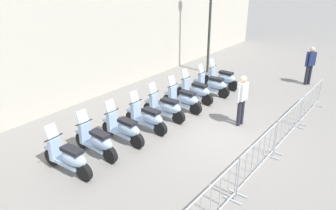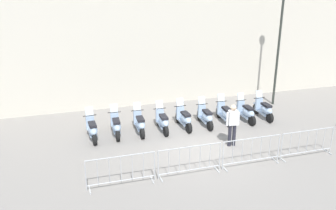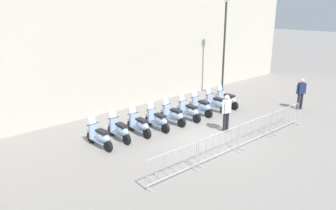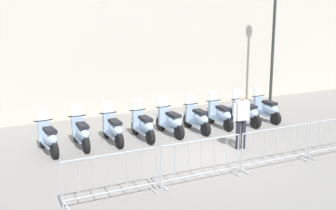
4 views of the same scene
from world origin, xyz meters
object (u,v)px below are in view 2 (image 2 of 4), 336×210
(motorcycle_3, at_px, (163,122))
(barrier_segment_0, at_px, (121,171))
(motorcycle_8, at_px, (264,110))
(street_lamp, at_px, (280,37))
(motorcycle_2, at_px, (140,124))
(motorcycle_6, at_px, (225,114))
(motorcycle_1, at_px, (116,126))
(barrier_segment_3, at_px, (307,143))
(motorcycle_0, at_px, (92,129))
(motorcycle_7, at_px, (246,112))
(motorcycle_4, at_px, (184,119))
(motorcycle_5, at_px, (206,117))
(barrier_segment_2, at_px, (251,152))
(barrier_segment_1, at_px, (190,161))
(officer_near_row_end, at_px, (233,123))

(motorcycle_3, relative_size, barrier_segment_0, 0.78)
(motorcycle_3, distance_m, barrier_segment_0, 4.55)
(motorcycle_3, bearing_deg, motorcycle_8, -6.58)
(barrier_segment_0, relative_size, street_lamp, 0.38)
(motorcycle_2, distance_m, motorcycle_8, 6.06)
(motorcycle_6, bearing_deg, motorcycle_1, 172.77)
(motorcycle_8, bearing_deg, motorcycle_3, 173.42)
(motorcycle_2, bearing_deg, barrier_segment_3, -42.41)
(motorcycle_2, relative_size, motorcycle_8, 1.00)
(barrier_segment_3, distance_m, street_lamp, 6.73)
(motorcycle_0, distance_m, street_lamp, 10.32)
(motorcycle_7, bearing_deg, motorcycle_6, 165.60)
(barrier_segment_3, bearing_deg, motorcycle_4, 124.68)
(motorcycle_5, bearing_deg, motorcycle_7, -7.73)
(motorcycle_5, bearing_deg, motorcycle_6, -0.99)
(barrier_segment_2, bearing_deg, barrier_segment_1, 172.70)
(motorcycle_7, height_order, barrier_segment_2, motorcycle_7)
(barrier_segment_3, bearing_deg, motorcycle_3, 132.33)
(barrier_segment_2, xyz_separation_m, officer_near_row_end, (0.27, 1.62, 0.45))
(motorcycle_5, height_order, officer_near_row_end, officer_near_row_end)
(motorcycle_4, distance_m, officer_near_row_end, 2.59)
(motorcycle_2, height_order, motorcycle_8, same)
(motorcycle_2, bearing_deg, motorcycle_5, -8.28)
(motorcycle_1, height_order, motorcycle_5, same)
(barrier_segment_0, bearing_deg, street_lamp, 24.24)
(barrier_segment_1, relative_size, barrier_segment_2, 1.00)
(motorcycle_4, height_order, street_lamp, street_lamp)
(motorcycle_6, distance_m, barrier_segment_1, 5.05)
(motorcycle_0, height_order, barrier_segment_3, motorcycle_0)
(barrier_segment_3, bearing_deg, barrier_segment_1, 172.70)
(motorcycle_7, distance_m, street_lamp, 4.44)
(barrier_segment_1, bearing_deg, motorcycle_6, 43.76)
(motorcycle_5, height_order, motorcycle_6, same)
(motorcycle_0, xyz_separation_m, barrier_segment_3, (6.97, -4.76, 0.07))
(motorcycle_0, relative_size, motorcycle_6, 1.00)
(motorcycle_5, xyz_separation_m, motorcycle_7, (2.01, -0.27, 0.00))
(motorcycle_0, bearing_deg, motorcycle_3, -7.56)
(motorcycle_2, bearing_deg, motorcycle_3, -10.04)
(motorcycle_1, distance_m, motorcycle_4, 3.03)
(motorcycle_6, bearing_deg, barrier_segment_2, -109.54)
(motorcycle_7, bearing_deg, motorcycle_8, -2.62)
(motorcycle_5, bearing_deg, barrier_segment_1, -126.90)
(barrier_segment_0, relative_size, barrier_segment_2, 1.00)
(motorcycle_1, distance_m, barrier_segment_1, 4.35)
(barrier_segment_2, bearing_deg, motorcycle_1, 129.60)
(motorcycle_1, xyz_separation_m, motorcycle_4, (3.00, -0.44, 0.00))
(barrier_segment_0, bearing_deg, officer_near_row_end, 11.93)
(motorcycle_5, bearing_deg, barrier_segment_0, -146.93)
(motorcycle_4, bearing_deg, motorcycle_2, 172.69)
(motorcycle_7, bearing_deg, motorcycle_3, 172.44)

